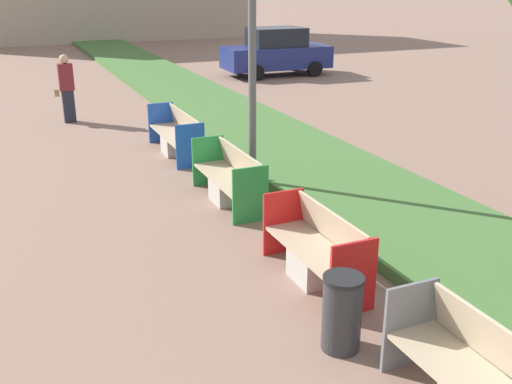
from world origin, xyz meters
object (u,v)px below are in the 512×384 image
Objects in this scene: bench_red_frame at (317,255)px; pedestrian_walking at (67,88)px; bench_green_frame at (230,182)px; parked_car_distant at (276,52)px; bench_blue_frame at (177,137)px; litter_bin at (342,313)px.

bench_red_frame is 10.77m from pedestrian_walking.
pedestrian_walking is (-1.81, 10.60, 0.57)m from bench_red_frame.
bench_green_frame is at bearing -76.31° from pedestrian_walking.
parked_car_distant is at bearing 30.57° from pedestrian_walking.
parked_car_distant is at bearing 66.48° from bench_red_frame.
parked_car_distant is at bearing 53.56° from bench_blue_frame.
bench_green_frame is 3.29m from bench_blue_frame.
bench_red_frame is at bearing -111.81° from parked_car_distant.
pedestrian_walking reaches higher than bench_red_frame.
bench_red_frame is 17.14m from parked_car_distant.
bench_blue_frame is at bearing -66.36° from pedestrian_walking.
parked_car_distant reaches higher than bench_green_frame.
bench_blue_frame reaches higher than litter_bin.
bench_green_frame reaches higher than litter_bin.
bench_blue_frame is 7.93m from litter_bin.
parked_car_distant is (6.84, 15.71, 0.55)m from bench_red_frame.
pedestrian_walking is (-1.31, 12.06, 0.50)m from litter_bin.
pedestrian_walking is at bearing 99.69° from bench_red_frame.
bench_green_frame is (0.00, 3.16, 0.01)m from bench_red_frame.
bench_green_frame is at bearing 89.95° from bench_red_frame.
litter_bin is 0.20× the size of parked_car_distant.
bench_green_frame is 7.68m from pedestrian_walking.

